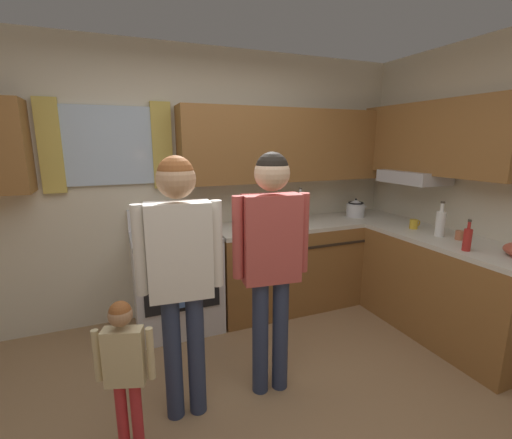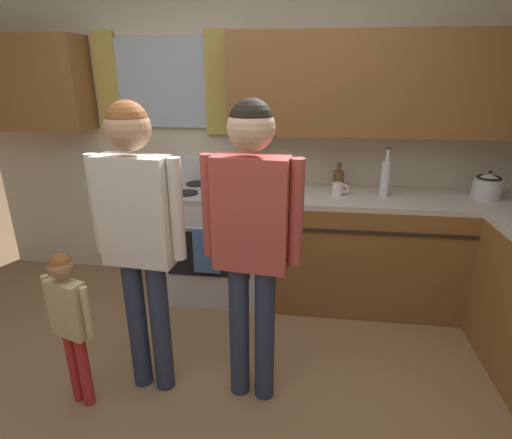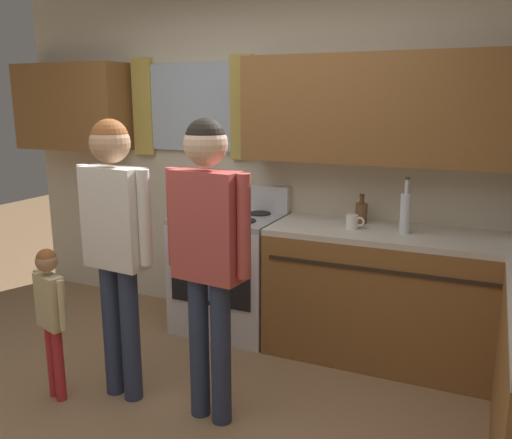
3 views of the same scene
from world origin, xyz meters
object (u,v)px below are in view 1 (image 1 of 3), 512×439
(mug_ceramic_white, at_px, (271,221))
(adult_in_plaid, at_px, (271,248))
(mug_mustard_yellow, at_px, (414,224))
(bottle_milk_white, at_px, (440,223))
(bottle_tall_clear, at_px, (300,209))
(cup_terracotta, at_px, (460,235))
(adult_holding_child, at_px, (180,261))
(small_child, at_px, (125,362))
(stove_oven, at_px, (176,279))
(bottle_sauce_red, at_px, (467,239))
(bottle_squat_brown, at_px, (264,215))
(stovetop_kettle, at_px, (356,208))

(mug_ceramic_white, relative_size, adult_in_plaid, 0.08)
(mug_mustard_yellow, bearing_deg, mug_ceramic_white, 153.58)
(mug_mustard_yellow, bearing_deg, bottle_milk_white, -91.44)
(bottle_tall_clear, xyz_separation_m, cup_terracotta, (0.96, -1.08, -0.10))
(adult_holding_child, height_order, small_child, adult_holding_child)
(cup_terracotta, relative_size, adult_in_plaid, 0.07)
(mug_ceramic_white, height_order, adult_holding_child, adult_holding_child)
(stove_oven, xyz_separation_m, cup_terracotta, (2.24, -1.10, 0.47))
(bottle_sauce_red, xyz_separation_m, mug_mustard_yellow, (0.18, 0.68, -0.05))
(stove_oven, relative_size, adult_in_plaid, 0.66)
(bottle_milk_white, xyz_separation_m, cup_terracotta, (0.07, -0.15, -0.08))
(bottle_tall_clear, bearing_deg, adult_in_plaid, -126.92)
(bottle_tall_clear, bearing_deg, cup_terracotta, -48.35)
(bottle_squat_brown, distance_m, adult_in_plaid, 1.39)
(bottle_tall_clear, xyz_separation_m, stovetop_kettle, (0.73, 0.04, -0.05))
(bottle_milk_white, relative_size, adult_holding_child, 0.19)
(adult_in_plaid, relative_size, small_child, 1.80)
(stovetop_kettle, relative_size, small_child, 0.30)
(cup_terracotta, bearing_deg, mug_mustard_yellow, 97.58)
(bottle_tall_clear, distance_m, bottle_squat_brown, 0.37)
(mug_mustard_yellow, bearing_deg, small_child, -165.94)
(stove_oven, xyz_separation_m, mug_mustard_yellow, (2.18, -0.65, 0.48))
(cup_terracotta, xyz_separation_m, mug_ceramic_white, (-1.30, 1.06, 0.01))
(bottle_tall_clear, relative_size, stovetop_kettle, 1.34)
(small_child, bearing_deg, adult_holding_child, 28.20)
(bottle_milk_white, bearing_deg, mug_mustard_yellow, 88.56)
(bottle_sauce_red, bearing_deg, stovetop_kettle, 89.58)
(mug_mustard_yellow, xyz_separation_m, small_child, (-2.68, -0.67, -0.37))
(stovetop_kettle, bearing_deg, bottle_sauce_red, -90.42)
(stove_oven, distance_m, adult_in_plaid, 1.35)
(bottle_milk_white, relative_size, bottle_squat_brown, 1.53)
(cup_terracotta, height_order, adult_in_plaid, adult_in_plaid)
(bottle_tall_clear, distance_m, mug_mustard_yellow, 1.11)
(adult_holding_child, distance_m, small_child, 0.60)
(bottle_sauce_red, distance_m, small_child, 2.53)
(cup_terracotta, bearing_deg, adult_holding_child, -179.02)
(bottle_squat_brown, bearing_deg, mug_mustard_yellow, -33.44)
(bottle_milk_white, xyz_separation_m, small_child, (-2.67, -0.38, -0.44))
(bottle_milk_white, relative_size, stovetop_kettle, 1.14)
(mug_mustard_yellow, height_order, adult_in_plaid, adult_in_plaid)
(bottle_milk_white, xyz_separation_m, adult_in_plaid, (-1.73, -0.18, 0.03))
(bottle_squat_brown, height_order, mug_ceramic_white, bottle_squat_brown)
(bottle_milk_white, xyz_separation_m, mug_ceramic_white, (-1.23, 0.91, -0.07))
(bottle_squat_brown, xyz_separation_m, stovetop_kettle, (1.06, -0.13, 0.02))
(small_child, bearing_deg, stove_oven, 69.61)
(bottle_squat_brown, relative_size, adult_holding_child, 0.12)
(bottle_sauce_red, height_order, mug_mustard_yellow, bottle_sauce_red)
(bottle_squat_brown, relative_size, mug_ceramic_white, 1.63)
(stove_oven, bearing_deg, mug_ceramic_white, -2.37)
(stove_oven, bearing_deg, bottle_tall_clear, -0.82)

